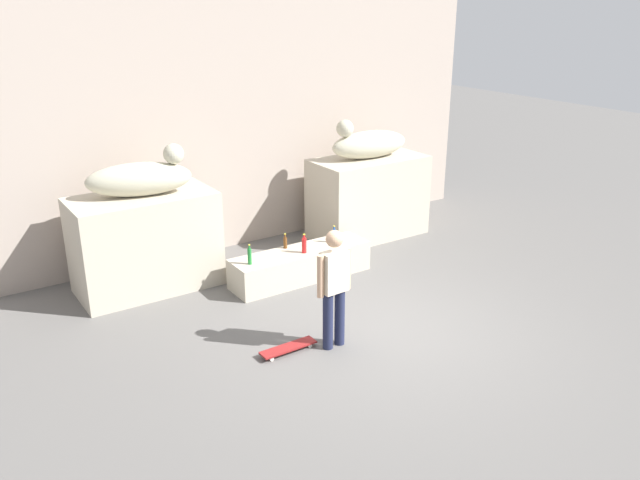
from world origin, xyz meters
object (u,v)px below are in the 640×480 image
statue_reclining_right (368,143)px  bottle_green (250,256)px  skater (334,284)px  bottle_red (304,245)px  bottle_brown (285,242)px  bottle_blue (334,236)px  skateboard (288,348)px  statue_reclining_left (141,178)px

statue_reclining_right → bottle_green: size_ratio=4.97×
statue_reclining_right → skater: 4.52m
bottle_red → bottle_brown: (-0.15, 0.35, -0.03)m
bottle_green → bottle_blue: (1.65, 0.05, -0.02)m
bottle_red → skateboard: bearing=-127.9°
statue_reclining_left → bottle_green: 2.05m
statue_reclining_left → bottle_blue: (2.88, -1.08, -1.21)m
statue_reclining_left → bottle_blue: bearing=-6.3°
skateboard → statue_reclining_left: bearing=103.9°
statue_reclining_left → bottle_red: statue_reclining_left is taller
statue_reclining_left → bottle_blue: 3.30m
skater → bottle_brown: size_ratio=6.50×
skater → statue_reclining_left: bearing=110.0°
skater → bottle_green: 2.11m
skateboard → bottle_red: (1.42, 1.82, 0.58)m
statue_reclining_left → bottle_brown: size_ratio=6.57×
bottle_green → bottle_brown: bearing=19.3°
statue_reclining_left → skateboard: bearing=-61.3°
skateboard → bottle_blue: size_ratio=2.69×
statue_reclining_right → bottle_blue: bearing=39.9°
bottle_red → bottle_green: bearing=176.1°
bottle_green → bottle_blue: size_ratio=1.10×
skater → skateboard: size_ratio=2.08×
statue_reclining_left → bottle_brown: (2.04, -0.84, -1.23)m
statue_reclining_left → bottle_green: bearing=-28.4°
skateboard → bottle_brown: 2.57m
bottle_brown → bottle_red: bearing=-66.7°
skateboard → bottle_blue: 2.91m
skateboard → bottle_blue: bearing=42.1°
statue_reclining_right → bottle_brown: 2.80m
bottle_blue → statue_reclining_left: bearing=159.5°
statue_reclining_right → bottle_green: statue_reclining_right is taller
statue_reclining_right → skateboard: (-3.62, -3.03, -1.78)m
skateboard → bottle_red: bearing=51.5°
statue_reclining_right → bottle_blue: statue_reclining_right is taller
statue_reclining_right → skateboard: 5.05m
bottle_brown → skater: bearing=-105.7°
statue_reclining_left → bottle_brown: statue_reclining_left is taller
skater → bottle_green: (-0.15, 2.09, -0.27)m
bottle_green → bottle_blue: 1.65m
skater → bottle_red: 2.20m
statue_reclining_right → bottle_blue: size_ratio=5.49×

